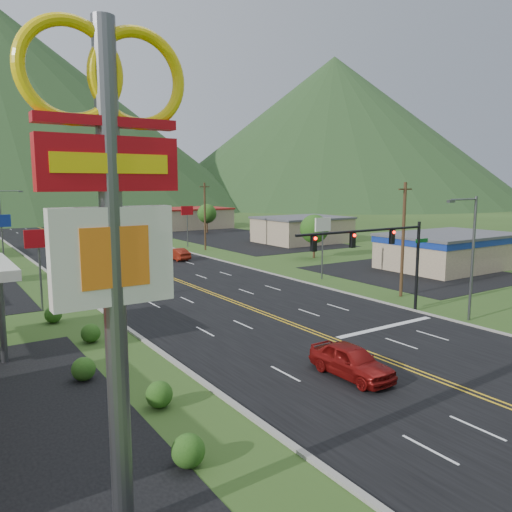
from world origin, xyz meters
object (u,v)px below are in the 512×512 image
pylon_sign (111,207)px  streetlight_east (470,250)px  car_red_near (351,362)px  car_dark_mid (98,263)px  streetlight_west (3,216)px  car_red_far (176,254)px  traffic_signal (382,247)px

pylon_sign → streetlight_east: size_ratio=1.56×
pylon_sign → car_red_near: (13.60, 4.83, -8.46)m
streetlight_east → car_red_near: size_ratio=1.83×
car_dark_mid → streetlight_west: bearing=109.3°
streetlight_east → car_red_far: streetlight_east is taller
car_dark_mid → pylon_sign: bearing=-101.9°
pylon_sign → traffic_signal: pylon_sign is taller
traffic_signal → car_red_near: (-9.88, -7.17, -4.49)m
pylon_sign → car_red_far: (22.71, 46.29, -8.53)m
streetlight_west → car_red_far: 28.16m
streetlight_west → streetlight_east: bearing=-69.1°
streetlight_east → car_red_far: size_ratio=1.93×
streetlight_east → car_dark_mid: 40.10m
streetlight_west → car_dark_mid: size_ratio=1.66×
pylon_sign → traffic_signal: (23.48, 12.00, -3.97)m
pylon_sign → car_red_far: bearing=63.9°
pylon_sign → streetlight_west: size_ratio=1.56×
streetlight_east → car_red_near: (-14.58, -3.17, -4.34)m
streetlight_west → car_red_far: bearing=-51.3°
car_red_near → car_red_far: (9.11, 41.46, -0.07)m
traffic_signal → streetlight_west: bearing=108.0°
traffic_signal → car_red_far: bearing=91.3°
car_red_far → car_dark_mid: bearing=1.9°
streetlight_east → car_dark_mid: size_ratio=1.66×
car_red_near → traffic_signal: bearing=35.0°
traffic_signal → car_dark_mid: size_ratio=2.41×
car_red_far → traffic_signal: bearing=83.5°
car_red_near → car_dark_mid: (-1.54, 39.63, -0.05)m
pylon_sign → car_red_far: size_ratio=3.00×
car_dark_mid → car_red_near: bearing=-84.5°
streetlight_west → car_red_near: size_ratio=1.83×
streetlight_west → car_red_far: size_ratio=1.93×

